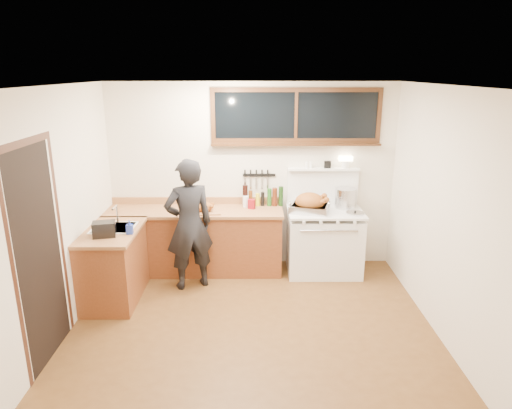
{
  "coord_description": "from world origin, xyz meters",
  "views": [
    {
      "loc": [
        0.01,
        -4.54,
        2.74
      ],
      "look_at": [
        0.05,
        0.85,
        1.15
      ],
      "focal_mm": 32.0,
      "sensor_mm": 36.0,
      "label": 1
    }
  ],
  "objects_px": {
    "man": "(189,225)",
    "cutting_board": "(204,209)",
    "vintage_stove": "(324,240)",
    "roast_turkey": "(310,204)"
  },
  "relations": [
    {
      "from": "vintage_stove",
      "to": "roast_turkey",
      "type": "distance_m",
      "value": 0.58
    },
    {
      "from": "vintage_stove",
      "to": "man",
      "type": "distance_m",
      "value": 1.9
    },
    {
      "from": "cutting_board",
      "to": "roast_turkey",
      "type": "distance_m",
      "value": 1.43
    },
    {
      "from": "man",
      "to": "cutting_board",
      "type": "bearing_deg",
      "value": 67.27
    },
    {
      "from": "vintage_stove",
      "to": "cutting_board",
      "type": "distance_m",
      "value": 1.72
    },
    {
      "from": "man",
      "to": "cutting_board",
      "type": "xyz_separation_m",
      "value": [
        0.16,
        0.38,
        0.1
      ]
    },
    {
      "from": "vintage_stove",
      "to": "roast_turkey",
      "type": "bearing_deg",
      "value": -163.54
    },
    {
      "from": "man",
      "to": "cutting_board",
      "type": "height_order",
      "value": "man"
    },
    {
      "from": "man",
      "to": "roast_turkey",
      "type": "distance_m",
      "value": 1.64
    },
    {
      "from": "roast_turkey",
      "to": "vintage_stove",
      "type": "bearing_deg",
      "value": 16.46
    }
  ]
}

